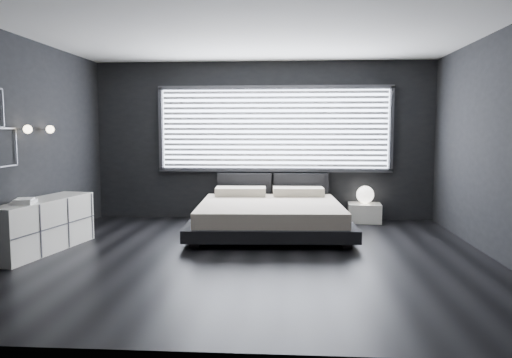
{
  "coord_description": "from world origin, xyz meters",
  "views": [
    {
      "loc": [
        0.48,
        -6.15,
        1.58
      ],
      "look_at": [
        0.0,
        0.85,
        0.9
      ],
      "focal_mm": 35.0,
      "sensor_mm": 36.0,
      "label": 1
    }
  ],
  "objects": [
    {
      "name": "sconce_near",
      "position": [
        -2.88,
        0.05,
        1.6
      ],
      "size": [
        0.18,
        0.11,
        0.11
      ],
      "color": "silver",
      "rests_on": "ground"
    },
    {
      "name": "room",
      "position": [
        0.0,
        0.0,
        1.4
      ],
      "size": [
        6.04,
        6.0,
        2.8
      ],
      "color": "black",
      "rests_on": "ground"
    },
    {
      "name": "dresser",
      "position": [
        -2.77,
        0.09,
        0.34
      ],
      "size": [
        0.77,
        1.77,
        0.69
      ],
      "color": "white",
      "rests_on": "ground"
    },
    {
      "name": "sconce_far",
      "position": [
        -2.88,
        0.65,
        1.6
      ],
      "size": [
        0.18,
        0.11,
        0.11
      ],
      "color": "silver",
      "rests_on": "ground"
    },
    {
      "name": "headboard",
      "position": [
        0.18,
        2.64,
        0.57
      ],
      "size": [
        1.96,
        0.16,
        0.52
      ],
      "color": "black",
      "rests_on": "ground"
    },
    {
      "name": "nightstand",
      "position": [
        1.77,
        2.5,
        0.16
      ],
      "size": [
        0.59,
        0.5,
        0.32
      ],
      "primitive_type": "cube",
      "rotation": [
        0.0,
        0.0,
        -0.07
      ],
      "color": "white",
      "rests_on": "ground"
    },
    {
      "name": "orb_lamp",
      "position": [
        1.79,
        2.55,
        0.48
      ],
      "size": [
        0.3,
        0.3,
        0.3
      ],
      "primitive_type": "sphere",
      "color": "white",
      "rests_on": "nightstand"
    },
    {
      "name": "wall_art_lower",
      "position": [
        -2.98,
        -0.3,
        1.38
      ],
      "size": [
        0.01,
        0.48,
        0.48
      ],
      "color": "#47474C",
      "rests_on": "ground"
    },
    {
      "name": "book_stack",
      "position": [
        -2.79,
        -0.27,
        0.72
      ],
      "size": [
        0.29,
        0.35,
        0.06
      ],
      "color": "white",
      "rests_on": "dresser"
    },
    {
      "name": "bed",
      "position": [
        0.17,
        1.47,
        0.29
      ],
      "size": [
        2.51,
        2.4,
        0.62
      ],
      "color": "black",
      "rests_on": "ground"
    },
    {
      "name": "window",
      "position": [
        0.2,
        2.7,
        1.61
      ],
      "size": [
        4.14,
        0.09,
        1.52
      ],
      "color": "white",
      "rests_on": "ground"
    }
  ]
}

